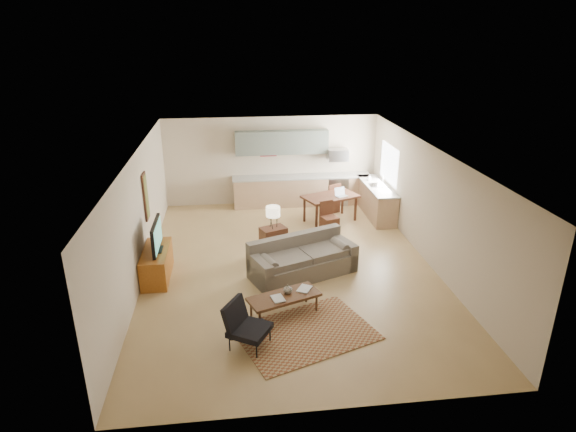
{
  "coord_description": "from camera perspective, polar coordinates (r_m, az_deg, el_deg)",
  "views": [
    {
      "loc": [
        -1.23,
        -9.84,
        5.14
      ],
      "look_at": [
        0.0,
        0.3,
        1.15
      ],
      "focal_mm": 30.0,
      "sensor_mm": 36.0,
      "label": 1
    }
  ],
  "objects": [
    {
      "name": "dining_chair_far",
      "position": [
        14.41,
        5.06,
        2.27
      ],
      "size": [
        0.58,
        0.59,
        0.91
      ],
      "primitive_type": null,
      "rotation": [
        0.0,
        0.0,
        3.56
      ],
      "color": "#3B1E13",
      "rests_on": "floor"
    },
    {
      "name": "tv_credenza",
      "position": [
        10.98,
        -15.29,
        -5.47
      ],
      "size": [
        0.55,
        1.42,
        0.66
      ],
      "primitive_type": null,
      "color": "brown",
      "rests_on": "floor"
    },
    {
      "name": "book_a",
      "position": [
        9.09,
        -1.87,
        -9.9
      ],
      "size": [
        0.36,
        0.4,
        0.03
      ],
      "primitive_type": "imported",
      "rotation": [
        0.0,
        0.0,
        0.25
      ],
      "color": "maroon",
      "rests_on": "coffee_table"
    },
    {
      "name": "laptop",
      "position": [
        13.49,
        6.41,
        2.82
      ],
      "size": [
        0.39,
        0.34,
        0.24
      ],
      "primitive_type": null,
      "rotation": [
        0.0,
        0.0,
        0.38
      ],
      "color": "#A5A8AD",
      "rests_on": "dining_table"
    },
    {
      "name": "kitchen_counter_right",
      "position": [
        14.29,
        10.42,
        1.85
      ],
      "size": [
        0.64,
        2.26,
        0.92
      ],
      "primitive_type": null,
      "color": "tan",
      "rests_on": "ground"
    },
    {
      "name": "book_b",
      "position": [
        9.48,
        1.31,
        -8.49
      ],
      "size": [
        0.5,
        0.51,
        0.02
      ],
      "primitive_type": "imported",
      "rotation": [
        0.0,
        0.0,
        -0.53
      ],
      "color": "navy",
      "rests_on": "coffee_table"
    },
    {
      "name": "tv",
      "position": [
        10.7,
        -15.34,
        -2.32
      ],
      "size": [
        0.11,
        1.09,
        0.66
      ],
      "primitive_type": null,
      "color": "black",
      "rests_on": "tv_credenza"
    },
    {
      "name": "wall_art_left",
      "position": [
        11.5,
        -16.48,
        2.24
      ],
      "size": [
        0.06,
        0.42,
        1.1
      ],
      "primitive_type": null,
      "color": "olive",
      "rests_on": "room"
    },
    {
      "name": "dining_table",
      "position": [
        13.69,
        5.0,
        0.91
      ],
      "size": [
        1.72,
        1.37,
        0.76
      ],
      "primitive_type": null,
      "rotation": [
        0.0,
        0.0,
        0.39
      ],
      "color": "#3B1E13",
      "rests_on": "floor"
    },
    {
      "name": "rug",
      "position": [
        8.96,
        2.11,
        -13.64
      ],
      "size": [
        2.77,
        2.34,
        0.02
      ],
      "primitive_type": "cube",
      "rotation": [
        0.0,
        0.0,
        0.36
      ],
      "color": "brown",
      "rests_on": "floor"
    },
    {
      "name": "window_right",
      "position": [
        14.06,
        11.89,
        6.08
      ],
      "size": [
        0.02,
        1.4,
        1.05
      ],
      "primitive_type": "cube",
      "color": "white",
      "rests_on": "room"
    },
    {
      "name": "kitchen_range",
      "position": [
        15.13,
        5.77,
        3.17
      ],
      "size": [
        0.62,
        0.62,
        0.9
      ],
      "primitive_type": "cube",
      "color": "#A5A8AD",
      "rests_on": "ground"
    },
    {
      "name": "armchair",
      "position": [
        8.43,
        -4.57,
        -12.85
      ],
      "size": [
        0.99,
        0.99,
        0.82
      ],
      "primitive_type": null,
      "rotation": [
        0.0,
        0.0,
        1.04
      ],
      "color": "black",
      "rests_on": "floor"
    },
    {
      "name": "sofa",
      "position": [
        10.66,
        1.8,
        -4.92
      ],
      "size": [
        2.66,
        1.89,
        0.85
      ],
      "primitive_type": null,
      "rotation": [
        0.0,
        0.0,
        0.38
      ],
      "color": "#696055",
      "rests_on": "floor"
    },
    {
      "name": "vase",
      "position": [
        9.29,
        -0.02,
        -8.61
      ],
      "size": [
        0.23,
        0.23,
        0.18
      ],
      "primitive_type": "imported",
      "rotation": [
        0.0,
        0.0,
        0.16
      ],
      "color": "black",
      "rests_on": "coffee_table"
    },
    {
      "name": "triptych",
      "position": [
        14.75,
        -2.36,
        8.03
      ],
      "size": [
        1.7,
        0.04,
        0.5
      ],
      "primitive_type": null,
      "color": "beige",
      "rests_on": "room"
    },
    {
      "name": "room",
      "position": [
        10.62,
        0.19,
        0.42
      ],
      "size": [
        9.0,
        9.0,
        9.0
      ],
      "color": "tan",
      "rests_on": "ground"
    },
    {
      "name": "coffee_table",
      "position": [
        9.35,
        -0.47,
        -10.48
      ],
      "size": [
        1.49,
        1.01,
        0.42
      ],
      "primitive_type": null,
      "rotation": [
        0.0,
        0.0,
        0.37
      ],
      "color": "#432614",
      "rests_on": "floor"
    },
    {
      "name": "table_lamp",
      "position": [
        11.41,
        -1.78,
        -0.11
      ],
      "size": [
        0.43,
        0.43,
        0.55
      ],
      "primitive_type": null,
      "rotation": [
        0.0,
        0.0,
        0.32
      ],
      "color": "beige",
      "rests_on": "console_table"
    },
    {
      "name": "kitchen_counter_back",
      "position": [
        14.94,
        1.64,
        3.06
      ],
      "size": [
        4.26,
        0.64,
        0.92
      ],
      "primitive_type": null,
      "color": "tan",
      "rests_on": "ground"
    },
    {
      "name": "kitchen_microwave",
      "position": [
        14.85,
        5.91,
        7.23
      ],
      "size": [
        0.62,
        0.4,
        0.35
      ],
      "primitive_type": "cube",
      "color": "#A5A8AD",
      "rests_on": "room"
    },
    {
      "name": "console_table",
      "position": [
        11.65,
        -1.74,
        -2.97
      ],
      "size": [
        0.7,
        0.59,
        0.69
      ],
      "primitive_type": null,
      "rotation": [
        0.0,
        0.0,
        0.39
      ],
      "color": "#3B1E13",
      "rests_on": "floor"
    },
    {
      "name": "dining_chair_near",
      "position": [
        12.93,
        4.95,
        -0.14
      ],
      "size": [
        0.52,
        0.53,
        0.85
      ],
      "primitive_type": null,
      "rotation": [
        0.0,
        0.0,
        0.34
      ],
      "color": "#3B1E13",
      "rests_on": "floor"
    },
    {
      "name": "soap_bottle",
      "position": [
        14.53,
        9.64,
        4.54
      ],
      "size": [
        0.1,
        0.1,
        0.19
      ],
      "primitive_type": "imported",
      "rotation": [
        0.0,
        0.0,
        0.06
      ],
      "color": "beige",
      "rests_on": "kitchen_counter_right"
    },
    {
      "name": "upper_cabinets",
      "position": [
        14.61,
        -0.74,
        8.72
      ],
      "size": [
        2.8,
        0.34,
        0.7
      ],
      "primitive_type": "cube",
      "color": "slate",
      "rests_on": "room"
    }
  ]
}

